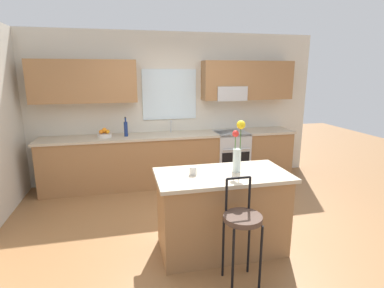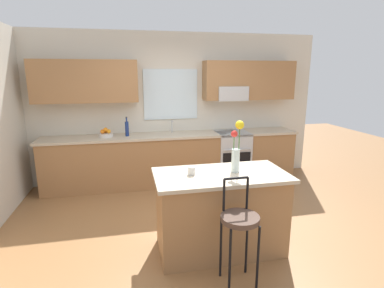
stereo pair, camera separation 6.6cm
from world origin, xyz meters
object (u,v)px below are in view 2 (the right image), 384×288
(oven_range, at_px, (231,156))
(mug_ceramic, at_px, (192,171))
(kitchen_island, at_px, (220,212))
(bottle_olive_oil, at_px, (127,128))
(fruit_bowl_oranges, at_px, (106,134))
(flower_vase, at_px, (236,149))
(bar_stool_near, at_px, (240,223))

(oven_range, distance_m, mug_ceramic, 2.56)
(kitchen_island, height_order, bottle_olive_oil, bottle_olive_oil)
(mug_ceramic, distance_m, fruit_bowl_oranges, 2.44)
(oven_range, relative_size, bottle_olive_oil, 2.75)
(flower_vase, bearing_deg, kitchen_island, -171.93)
(kitchen_island, distance_m, mug_ceramic, 0.60)
(bottle_olive_oil, bearing_deg, mug_ceramic, -73.08)
(oven_range, distance_m, bottle_olive_oil, 2.00)
(oven_range, xyz_separation_m, fruit_bowl_oranges, (-2.26, 0.03, 0.51))
(fruit_bowl_oranges, bearing_deg, bottle_olive_oil, -0.74)
(mug_ceramic, xyz_separation_m, fruit_bowl_oranges, (-1.03, 2.22, 0.01))
(mug_ceramic, bearing_deg, oven_range, 60.61)
(oven_range, relative_size, flower_vase, 1.60)
(kitchen_island, height_order, mug_ceramic, mug_ceramic)
(mug_ceramic, bearing_deg, kitchen_island, -6.31)
(flower_vase, bearing_deg, mug_ceramic, 178.74)
(fruit_bowl_oranges, bearing_deg, flower_vase, -55.49)
(bar_stool_near, relative_size, mug_ceramic, 11.58)
(oven_range, height_order, bar_stool_near, bar_stool_near)
(bar_stool_near, distance_m, flower_vase, 0.84)
(fruit_bowl_oranges, xyz_separation_m, bottle_olive_oil, (0.36, -0.00, 0.08))
(kitchen_island, xyz_separation_m, fruit_bowl_oranges, (-1.36, 2.25, 0.51))
(flower_vase, relative_size, bottle_olive_oil, 1.72)
(bar_stool_near, xyz_separation_m, flower_vase, (0.18, 0.62, 0.55))
(mug_ceramic, relative_size, fruit_bowl_oranges, 0.37)
(oven_range, bearing_deg, kitchen_island, -112.22)
(bar_stool_near, height_order, mug_ceramic, bar_stool_near)
(flower_vase, xyz_separation_m, fruit_bowl_oranges, (-1.53, 2.23, -0.21))
(bottle_olive_oil, bearing_deg, oven_range, -0.74)
(bar_stool_near, relative_size, bottle_olive_oil, 3.12)
(oven_range, xyz_separation_m, flower_vase, (-0.73, -2.20, 0.73))
(oven_range, distance_m, kitchen_island, 2.40)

